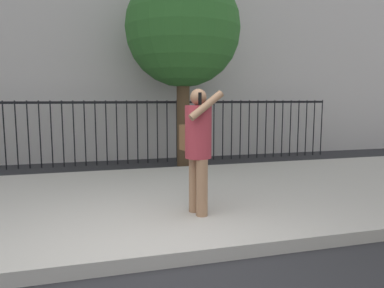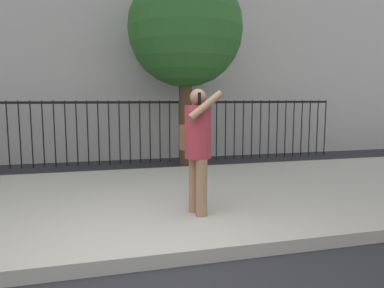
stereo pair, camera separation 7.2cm
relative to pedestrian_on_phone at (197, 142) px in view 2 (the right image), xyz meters
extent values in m
plane|color=#28282B|center=(-0.83, -1.15, -1.09)|extent=(60.00, 60.00, 0.00)
cube|color=#B2ADA3|center=(-0.83, 1.05, -1.01)|extent=(28.00, 4.40, 0.15)
cube|color=black|center=(-0.83, 4.75, 0.46)|extent=(12.00, 0.04, 0.06)
cylinder|color=black|center=(-3.25, 4.75, -0.29)|extent=(0.03, 0.03, 1.60)
cylinder|color=black|center=(-3.00, 4.75, -0.29)|extent=(0.03, 0.03, 1.60)
cylinder|color=black|center=(-2.74, 4.75, -0.29)|extent=(0.03, 0.03, 1.60)
cylinder|color=black|center=(-2.49, 4.75, -0.29)|extent=(0.03, 0.03, 1.60)
cylinder|color=black|center=(-2.23, 4.75, -0.29)|extent=(0.03, 0.03, 1.60)
cylinder|color=black|center=(-1.98, 4.75, -0.29)|extent=(0.03, 0.03, 1.60)
cylinder|color=black|center=(-1.72, 4.75, -0.29)|extent=(0.03, 0.03, 1.60)
cylinder|color=black|center=(-1.46, 4.75, -0.29)|extent=(0.03, 0.03, 1.60)
cylinder|color=black|center=(-1.21, 4.75, -0.29)|extent=(0.03, 0.03, 1.60)
cylinder|color=black|center=(-0.95, 4.75, -0.29)|extent=(0.03, 0.03, 1.60)
cylinder|color=black|center=(-0.70, 4.75, -0.29)|extent=(0.03, 0.03, 1.60)
cylinder|color=black|center=(-0.44, 4.75, -0.29)|extent=(0.03, 0.03, 1.60)
cylinder|color=black|center=(-0.19, 4.75, -0.29)|extent=(0.03, 0.03, 1.60)
cylinder|color=black|center=(0.07, 4.75, -0.29)|extent=(0.03, 0.03, 1.60)
cylinder|color=black|center=(0.32, 4.75, -0.29)|extent=(0.03, 0.03, 1.60)
cylinder|color=black|center=(0.58, 4.75, -0.29)|extent=(0.03, 0.03, 1.60)
cylinder|color=black|center=(0.83, 4.75, -0.29)|extent=(0.03, 0.03, 1.60)
cylinder|color=black|center=(1.09, 4.75, -0.29)|extent=(0.03, 0.03, 1.60)
cylinder|color=black|center=(1.34, 4.75, -0.29)|extent=(0.03, 0.03, 1.60)
cylinder|color=black|center=(1.60, 4.75, -0.29)|extent=(0.03, 0.03, 1.60)
cylinder|color=black|center=(1.85, 4.75, -0.29)|extent=(0.03, 0.03, 1.60)
cylinder|color=black|center=(2.11, 4.75, -0.29)|extent=(0.03, 0.03, 1.60)
cylinder|color=black|center=(2.36, 4.75, -0.29)|extent=(0.03, 0.03, 1.60)
cylinder|color=black|center=(2.62, 4.75, -0.29)|extent=(0.03, 0.03, 1.60)
cylinder|color=black|center=(2.88, 4.75, -0.29)|extent=(0.03, 0.03, 1.60)
cylinder|color=black|center=(3.13, 4.75, -0.29)|extent=(0.03, 0.03, 1.60)
cylinder|color=black|center=(3.39, 4.75, -0.29)|extent=(0.03, 0.03, 1.60)
cylinder|color=black|center=(3.64, 4.75, -0.29)|extent=(0.03, 0.03, 1.60)
cylinder|color=black|center=(3.90, 4.75, -0.29)|extent=(0.03, 0.03, 1.60)
cylinder|color=black|center=(4.15, 4.75, -0.29)|extent=(0.03, 0.03, 1.60)
cylinder|color=black|center=(4.41, 4.75, -0.29)|extent=(0.03, 0.03, 1.60)
cylinder|color=black|center=(4.66, 4.75, -0.29)|extent=(0.03, 0.03, 1.60)
cylinder|color=black|center=(4.92, 4.75, -0.29)|extent=(0.03, 0.03, 1.60)
cylinder|color=black|center=(5.17, 4.75, -0.29)|extent=(0.03, 0.03, 1.60)
cylinder|color=#936B4C|center=(0.03, -0.12, -0.57)|extent=(0.15, 0.15, 0.74)
cylinder|color=#936B4C|center=(-0.02, 0.07, -0.57)|extent=(0.15, 0.15, 0.74)
cylinder|color=#992D38|center=(0.01, -0.03, 0.14)|extent=(0.40, 0.40, 0.67)
sphere|color=#936B4C|center=(0.01, -0.03, 0.58)|extent=(0.21, 0.21, 0.21)
cylinder|color=#936B4C|center=(0.05, -0.22, 0.47)|extent=(0.48, 0.19, 0.37)
cylinder|color=#936B4C|center=(-0.04, 0.17, 0.12)|extent=(0.09, 0.09, 0.51)
cube|color=black|center=(-0.02, -0.19, 0.56)|extent=(0.02, 0.07, 0.15)
cube|color=brown|center=(-0.05, 0.23, 0.04)|extent=(0.22, 0.31, 0.34)
cylinder|color=#4C3823|center=(0.85, 4.11, 0.17)|extent=(0.31, 0.31, 2.52)
sphere|color=#2D6628|center=(0.85, 4.11, 2.18)|extent=(2.71, 2.71, 2.71)
camera|label=1|loc=(-1.31, -4.46, 0.56)|focal=34.05mm
camera|label=2|loc=(-1.24, -4.48, 0.56)|focal=34.05mm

